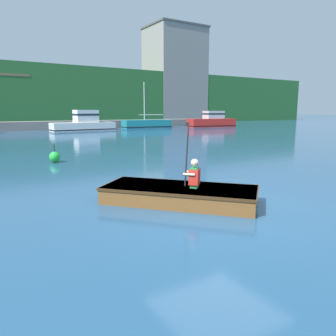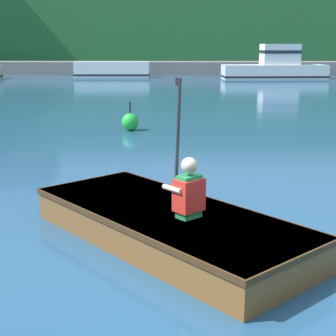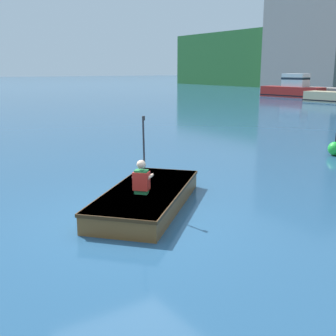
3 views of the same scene
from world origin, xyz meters
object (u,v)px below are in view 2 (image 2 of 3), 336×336
person_paddler (188,190)px  channel_buoy (130,122)px  moored_boat_dock_center_far (112,70)px  moored_boat_dock_center_near (276,67)px  rowboat_foreground (164,222)px

person_paddler → channel_buoy: bearing=99.1°
moored_boat_dock_center_far → person_paddler: 29.37m
moored_boat_dock_center_far → moored_boat_dock_center_near: bearing=-7.1°
channel_buoy → rowboat_foreground: bearing=-82.4°
moored_boat_dock_center_far → rowboat_foreground: moored_boat_dock_center_far is taller
moored_boat_dock_center_near → channel_buoy: (-7.50, -19.96, -0.51)m
moored_boat_dock_center_near → moored_boat_dock_center_far: 10.51m
channel_buoy → moored_boat_dock_center_near: bearing=69.4°
moored_boat_dock_center_far → channel_buoy: bearing=-82.2°
channel_buoy → moored_boat_dock_center_far: bearing=97.8°
moored_boat_dock_center_near → channel_buoy: 21.33m
rowboat_foreground → moored_boat_dock_center_far: bearing=97.8°
person_paddler → moored_boat_dock_center_far: bearing=98.2°
rowboat_foreground → moored_boat_dock_center_near: bearing=76.7°
rowboat_foreground → channel_buoy: 7.58m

